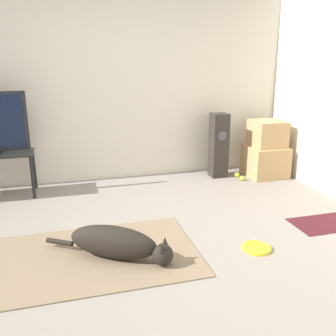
# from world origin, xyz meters

# --- Properties ---
(ground_plane) EXTENTS (12.00, 12.00, 0.00)m
(ground_plane) POSITION_xyz_m (0.00, 0.00, 0.00)
(ground_plane) COLOR gray
(wall_back) EXTENTS (8.00, 0.06, 2.55)m
(wall_back) POSITION_xyz_m (0.00, 2.10, 1.27)
(wall_back) COLOR silver
(wall_back) RESTS_ON ground_plane
(area_rug) EXTENTS (1.65, 1.10, 0.01)m
(area_rug) POSITION_xyz_m (-0.19, 0.04, 0.01)
(area_rug) COLOR #847056
(area_rug) RESTS_ON ground_plane
(dog) EXTENTS (0.97, 0.66, 0.27)m
(dog) POSITION_xyz_m (-0.03, -0.05, 0.14)
(dog) COLOR black
(dog) RESTS_ON area_rug
(frisbee) EXTENTS (0.25, 0.25, 0.03)m
(frisbee) POSITION_xyz_m (1.14, -0.21, 0.01)
(frisbee) COLOR yellow
(frisbee) RESTS_ON ground_plane
(cardboard_box_lower) EXTENTS (0.50, 0.51, 0.41)m
(cardboard_box_lower) POSITION_xyz_m (2.24, 1.61, 0.21)
(cardboard_box_lower) COLOR tan
(cardboard_box_lower) RESTS_ON ground_plane
(cardboard_box_upper) EXTENTS (0.42, 0.42, 0.34)m
(cardboard_box_upper) POSITION_xyz_m (2.25, 1.63, 0.58)
(cardboard_box_upper) COLOR tan
(cardboard_box_upper) RESTS_ON cardboard_box_lower
(floor_speaker) EXTENTS (0.21, 0.22, 0.86)m
(floor_speaker) POSITION_xyz_m (1.61, 1.77, 0.43)
(floor_speaker) COLOR #2D2823
(floor_speaker) RESTS_ON ground_plane
(tennis_ball_by_boxes) EXTENTS (0.07, 0.07, 0.07)m
(tennis_ball_by_boxes) POSITION_xyz_m (1.85, 1.49, 0.03)
(tennis_ball_by_boxes) COLOR #C6E033
(tennis_ball_by_boxes) RESTS_ON ground_plane
(tennis_ball_near_speaker) EXTENTS (0.07, 0.07, 0.07)m
(tennis_ball_near_speaker) POSITION_xyz_m (1.85, 1.64, 0.03)
(tennis_ball_near_speaker) COLOR #C6E033
(tennis_ball_near_speaker) RESTS_ON ground_plane
(door_mat) EXTENTS (0.65, 0.41, 0.01)m
(door_mat) POSITION_xyz_m (2.03, 0.06, 0.00)
(door_mat) COLOR #47191E
(door_mat) RESTS_ON ground_plane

